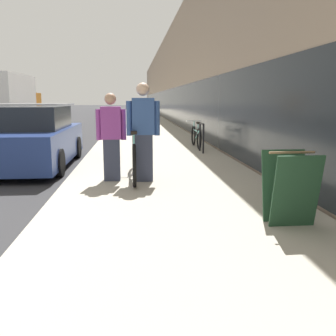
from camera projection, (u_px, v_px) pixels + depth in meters
The scene contains 10 objects.
sidewalk_slab at pixel (142, 123), 25.37m from camera, with size 3.85×70.00×0.12m.
storefront_facade at pixel (218, 81), 33.27m from camera, with size 10.01×70.00×6.48m.
tandem_bicycle at pixel (134, 157), 7.24m from camera, with size 0.52×2.41×0.96m.
person_rider at pixel (143, 132), 6.88m from camera, with size 0.61×0.24×1.80m.
person_bystander at pixel (111, 137), 6.94m from camera, with size 0.55×0.22×1.62m.
bike_rack_hoop at pixel (202, 134), 10.77m from camera, with size 0.05×0.60×0.84m.
cruiser_bike_nearest at pixel (196, 136), 11.86m from camera, with size 0.52×1.73×0.83m.
sandwich_board_sign at pixel (290, 188), 4.53m from camera, with size 0.56×0.56×0.90m.
parked_sedan_curbside at pixel (32, 139), 9.05m from camera, with size 1.95×4.36×1.53m.
moving_truck at pixel (9, 101), 22.14m from camera, with size 2.23×7.13×3.04m.
Camera 1 is at (5.10, -4.56, 1.62)m, focal length 40.00 mm.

